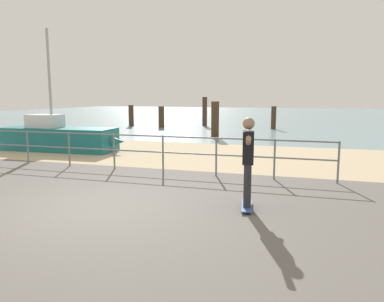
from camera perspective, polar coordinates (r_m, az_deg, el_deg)
The scene contains 12 objects.
ground_plane at distance 6.58m, azimuth -20.35°, elevation -10.95°, with size 24.00×10.00×0.04m, color #605B56.
beach_strip at distance 13.62m, azimuth 0.53°, elevation -0.53°, with size 24.00×6.00×0.04m, color tan.
sea_surface at distance 41.12m, azimuth 11.89°, elevation 5.32°, with size 72.00×50.00×0.04m, color #75939E.
railing_fence at distance 10.95m, azimuth -11.83°, elevation 0.77°, with size 12.14×0.05×1.05m.
sailboat at distance 15.23m, azimuth -19.10°, elevation 1.93°, with size 4.99×1.56×4.62m.
skateboard at distance 7.17m, azimuth 8.38°, elevation -8.33°, with size 0.32×0.82×0.08m.
skateboarder at distance 6.96m, azimuth 8.54°, elevation -0.82°, with size 0.31×1.44×1.65m.
groyne_post_0 at distance 26.43m, azimuth -9.28°, elevation 5.34°, with size 0.35×0.35×1.47m, color #422D1E.
groyne_post_1 at distance 25.07m, azimuth -4.70°, elevation 5.19°, with size 0.39×0.39×1.42m, color #422D1E.
groyne_post_2 at distance 26.27m, azimuth 1.95°, elevation 6.03°, with size 0.33×0.33×2.03m, color #422D1E.
groyne_post_3 at distance 19.04m, azimuth 3.54°, elevation 4.80°, with size 0.40×0.40×1.83m, color #422D1E.
groyne_post_4 at distance 24.24m, azimuth 12.35°, elevation 4.96°, with size 0.31×0.31×1.46m, color #422D1E.
Camera 1 is at (3.87, -5.88, 2.13)m, focal length 34.93 mm.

